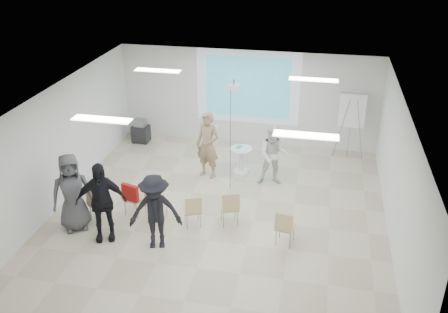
% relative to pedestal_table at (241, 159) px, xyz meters
% --- Properties ---
extents(floor, '(8.00, 9.00, 0.10)m').
position_rel_pedestal_table_xyz_m(floor, '(-0.16, -2.43, -0.47)').
color(floor, beige).
rests_on(floor, ground).
extents(ceiling, '(8.00, 9.00, 0.10)m').
position_rel_pedestal_table_xyz_m(ceiling, '(-0.16, -2.43, 2.63)').
color(ceiling, white).
rests_on(ceiling, wall_back).
extents(wall_back, '(8.00, 0.10, 3.00)m').
position_rel_pedestal_table_xyz_m(wall_back, '(-0.16, 2.12, 1.08)').
color(wall_back, silver).
rests_on(wall_back, floor).
extents(wall_left, '(0.10, 9.00, 3.00)m').
position_rel_pedestal_table_xyz_m(wall_left, '(-4.21, -2.43, 1.08)').
color(wall_left, silver).
rests_on(wall_left, floor).
extents(wall_right, '(0.10, 9.00, 3.00)m').
position_rel_pedestal_table_xyz_m(wall_right, '(3.89, -2.43, 1.08)').
color(wall_right, silver).
rests_on(wall_right, floor).
extents(projection_halo, '(3.20, 0.01, 2.30)m').
position_rel_pedestal_table_xyz_m(projection_halo, '(-0.16, 2.05, 1.43)').
color(projection_halo, silver).
rests_on(projection_halo, wall_back).
extents(projection_image, '(2.60, 0.01, 1.90)m').
position_rel_pedestal_table_xyz_m(projection_image, '(-0.16, 2.04, 1.43)').
color(projection_image, '#37ACBC').
rests_on(projection_image, wall_back).
extents(pedestal_table, '(0.69, 0.69, 0.76)m').
position_rel_pedestal_table_xyz_m(pedestal_table, '(0.00, 0.00, 0.00)').
color(pedestal_table, white).
rests_on(pedestal_table, floor).
extents(player_left, '(0.91, 0.74, 2.14)m').
position_rel_pedestal_table_xyz_m(player_left, '(-0.86, -0.41, 0.65)').
color(player_left, '#9B805F').
rests_on(player_left, floor).
extents(player_right, '(0.99, 0.83, 1.87)m').
position_rel_pedestal_table_xyz_m(player_right, '(0.96, -0.47, 0.51)').
color(player_right, white).
rests_on(player_right, floor).
extents(controller_left, '(0.08, 0.13, 0.04)m').
position_rel_pedestal_table_xyz_m(controller_left, '(-0.68, -0.16, 0.99)').
color(controller_left, silver).
rests_on(controller_left, player_left).
extents(controller_right, '(0.06, 0.12, 0.04)m').
position_rel_pedestal_table_xyz_m(controller_right, '(0.78, -0.22, 0.84)').
color(controller_right, silver).
rests_on(controller_right, player_right).
extents(chair_far_left, '(0.53, 0.55, 0.84)m').
position_rel_pedestal_table_xyz_m(chair_far_left, '(-2.91, -3.16, 0.07)').
color(chair_far_left, tan).
rests_on(chair_far_left, floor).
extents(chair_left_mid, '(0.54, 0.56, 0.91)m').
position_rel_pedestal_table_xyz_m(chair_left_mid, '(-2.17, -2.78, 0.11)').
color(chair_left_mid, tan).
rests_on(chair_left_mid, floor).
extents(chair_left_inner, '(0.50, 0.52, 0.86)m').
position_rel_pedestal_table_xyz_m(chair_left_inner, '(-1.58, -2.86, 0.08)').
color(chair_left_inner, tan).
rests_on(chair_left_inner, floor).
extents(chair_center, '(0.53, 0.54, 0.83)m').
position_rel_pedestal_table_xyz_m(chair_center, '(-0.62, -2.97, 0.07)').
color(chair_center, tan).
rests_on(chair_center, floor).
extents(chair_right_inner, '(0.55, 0.56, 0.89)m').
position_rel_pedestal_table_xyz_m(chair_right_inner, '(0.20, -2.72, 0.10)').
color(chair_right_inner, tan).
rests_on(chair_right_inner, floor).
extents(chair_right_far, '(0.46, 0.49, 0.85)m').
position_rel_pedestal_table_xyz_m(chair_right_far, '(1.53, -3.26, 0.08)').
color(chair_right_far, tan).
rests_on(chair_right_far, floor).
extents(red_jacket, '(0.44, 0.22, 0.41)m').
position_rel_pedestal_table_xyz_m(red_jacket, '(-2.15, -2.92, 0.30)').
color(red_jacket, '#B51916').
rests_on(red_jacket, chair_left_mid).
extents(laptop, '(0.37, 0.31, 0.02)m').
position_rel_pedestal_table_xyz_m(laptop, '(-1.56, -2.77, 0.04)').
color(laptop, black).
rests_on(laptop, chair_left_inner).
extents(audience_left, '(1.44, 1.13, 2.16)m').
position_rel_pedestal_table_xyz_m(audience_left, '(-2.48, -3.79, 0.66)').
color(audience_left, black).
rests_on(audience_left, floor).
extents(audience_mid, '(1.42, 0.99, 1.99)m').
position_rel_pedestal_table_xyz_m(audience_mid, '(-1.21, -3.84, 0.57)').
color(audience_mid, black).
rests_on(audience_mid, floor).
extents(audience_outer, '(1.23, 1.12, 2.11)m').
position_rel_pedestal_table_xyz_m(audience_outer, '(-3.29, -3.53, 0.63)').
color(audience_outer, '#515155').
rests_on(audience_outer, floor).
extents(flipchart_easel, '(0.89, 0.67, 2.07)m').
position_rel_pedestal_table_xyz_m(flipchart_easel, '(2.98, 1.55, 1.10)').
color(flipchart_easel, gray).
rests_on(flipchart_easel, floor).
extents(av_cart, '(0.53, 0.43, 0.78)m').
position_rel_pedestal_table_xyz_m(av_cart, '(-3.50, 1.42, -0.06)').
color(av_cart, black).
rests_on(av_cart, floor).
extents(ceiling_projector, '(0.30, 0.25, 3.00)m').
position_rel_pedestal_table_xyz_m(ceiling_projector, '(-0.06, -0.94, 2.27)').
color(ceiling_projector, white).
rests_on(ceiling_projector, ceiling).
extents(fluor_panel_nw, '(1.20, 0.30, 0.02)m').
position_rel_pedestal_table_xyz_m(fluor_panel_nw, '(-2.16, -0.43, 2.55)').
color(fluor_panel_nw, white).
rests_on(fluor_panel_nw, ceiling).
extents(fluor_panel_ne, '(1.20, 0.30, 0.02)m').
position_rel_pedestal_table_xyz_m(fluor_panel_ne, '(1.84, -0.43, 2.55)').
color(fluor_panel_ne, white).
rests_on(fluor_panel_ne, ceiling).
extents(fluor_panel_sw, '(1.20, 0.30, 0.02)m').
position_rel_pedestal_table_xyz_m(fluor_panel_sw, '(-2.16, -3.93, 2.55)').
color(fluor_panel_sw, white).
rests_on(fluor_panel_sw, ceiling).
extents(fluor_panel_se, '(1.20, 0.30, 0.02)m').
position_rel_pedestal_table_xyz_m(fluor_panel_se, '(1.84, -3.93, 2.55)').
color(fluor_panel_se, white).
rests_on(fluor_panel_se, ceiling).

